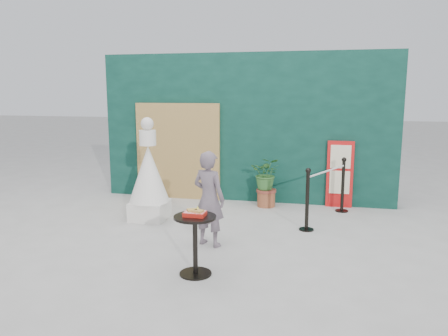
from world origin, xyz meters
The scene contains 10 objects.
ground centered at (0.00, 0.00, 0.00)m, with size 60.00×60.00×0.00m, color #ADAAA5.
back_wall centered at (0.00, 3.15, 1.50)m, with size 6.00×0.30×3.00m, color #0A2D25.
bamboo_fence centered at (-1.40, 2.94, 1.00)m, with size 1.80×0.08×2.00m, color tan.
woman centered at (-0.01, 0.29, 0.70)m, with size 0.51×0.34×1.40m, color slate.
menu_board centered at (1.90, 2.95, 0.65)m, with size 0.50×0.07×1.30m.
statue centered at (-1.38, 1.33, 0.74)m, with size 0.70×0.70×1.80m.
cafe_table centered at (0.09, -0.76, 0.50)m, with size 0.52×0.52×0.75m.
food_basket centered at (0.10, -0.76, 0.79)m, with size 0.26×0.19×0.11m.
planter centered at (0.51, 2.67, 0.57)m, with size 0.58×0.50×0.98m.
stanchion_barrier centered at (1.65, 1.98, 0.49)m, with size 0.84×1.54×1.03m.
Camera 1 is at (1.60, -5.65, 2.24)m, focal length 35.00 mm.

